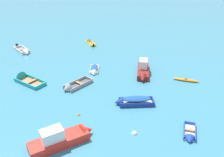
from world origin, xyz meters
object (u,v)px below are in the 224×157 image
at_px(motor_launch_red_back_row_center, 63,138).
at_px(rowboat_yellow_cluster_outer, 90,42).
at_px(rowboat_turquoise_far_left, 23,79).
at_px(rowboat_white_outer_left, 94,70).
at_px(rowboat_deep_blue_back_row_right, 130,101).
at_px(rowboat_grey_outer_right, 71,87).
at_px(rowboat_white_distant_center, 24,52).
at_px(mooring_buoy_far_field, 134,134).
at_px(motor_launch_maroon_cluster_inner, 143,71).
at_px(rowboat_blue_far_right, 189,136).
at_px(mooring_buoy_between_boats_left, 79,115).
at_px(kayak_orange_far_back, 186,80).

relative_size(motor_launch_red_back_row_center, rowboat_yellow_cluster_outer, 1.72).
distance_m(rowboat_turquoise_far_left, rowboat_white_outer_left, 8.99).
bearing_deg(rowboat_white_outer_left, rowboat_yellow_cluster_outer, 100.30).
bearing_deg(rowboat_deep_blue_back_row_right, motor_launch_red_back_row_center, -132.63).
bearing_deg(motor_launch_red_back_row_center, rowboat_grey_outer_right, 97.05).
distance_m(rowboat_white_distant_center, mooring_buoy_far_field, 25.26).
xyz_separation_m(rowboat_yellow_cluster_outer, mooring_buoy_far_field, (7.09, -24.15, -0.14)).
height_order(rowboat_turquoise_far_left, motor_launch_maroon_cluster_inner, motor_launch_maroon_cluster_inner).
distance_m(motor_launch_red_back_row_center, rowboat_blue_far_right, 10.65).
relative_size(rowboat_deep_blue_back_row_right, rowboat_grey_outer_right, 1.06).
xyz_separation_m(rowboat_grey_outer_right, motor_launch_maroon_cluster_inner, (8.55, 4.23, 0.37)).
relative_size(rowboat_yellow_cluster_outer, mooring_buoy_far_field, 6.55).
bearing_deg(mooring_buoy_between_boats_left, rowboat_turquoise_far_left, 139.29).
bearing_deg(rowboat_blue_far_right, mooring_buoy_far_field, 176.11).
bearing_deg(rowboat_yellow_cluster_outer, mooring_buoy_far_field, -73.64).
height_order(motor_launch_red_back_row_center, rowboat_blue_far_right, motor_launch_red_back_row_center).
height_order(rowboat_white_distant_center, kayak_orange_far_back, rowboat_white_distant_center).
xyz_separation_m(rowboat_white_distant_center, rowboat_yellow_cluster_outer, (9.77, 5.34, -0.08)).
bearing_deg(rowboat_grey_outer_right, rowboat_white_distant_center, 131.27).
bearing_deg(rowboat_white_distant_center, rowboat_turquoise_far_left, -70.04).
xyz_separation_m(motor_launch_red_back_row_center, rowboat_grey_outer_right, (-1.13, 9.10, -0.36)).
bearing_deg(motor_launch_red_back_row_center, kayak_orange_far_back, 42.88).
distance_m(rowboat_turquoise_far_left, mooring_buoy_between_boats_left, 10.78).
distance_m(mooring_buoy_between_boats_left, mooring_buoy_far_field, 5.88).
height_order(rowboat_deep_blue_back_row_right, rowboat_grey_outer_right, rowboat_grey_outer_right).
xyz_separation_m(rowboat_grey_outer_right, rowboat_blue_far_right, (11.70, -7.95, -0.05)).
xyz_separation_m(rowboat_white_distant_center, motor_launch_red_back_row_center, (10.94, -20.28, 0.34)).
bearing_deg(rowboat_grey_outer_right, mooring_buoy_far_field, -47.27).
xyz_separation_m(rowboat_white_distant_center, rowboat_blue_far_right, (21.51, -19.13, -0.07)).
xyz_separation_m(rowboat_yellow_cluster_outer, mooring_buoy_between_boats_left, (1.77, -21.63, -0.14)).
bearing_deg(rowboat_deep_blue_back_row_right, rowboat_turquoise_far_left, 159.81).
height_order(rowboat_deep_blue_back_row_right, rowboat_white_outer_left, rowboat_deep_blue_back_row_right).
distance_m(rowboat_yellow_cluster_outer, rowboat_grey_outer_right, 16.52).
bearing_deg(rowboat_turquoise_far_left, mooring_buoy_between_boats_left, -40.71).
bearing_deg(rowboat_grey_outer_right, kayak_orange_far_back, 10.83).
relative_size(rowboat_white_outer_left, mooring_buoy_between_boats_left, 10.72).
bearing_deg(rowboat_yellow_cluster_outer, motor_launch_maroon_cluster_inner, -55.05).
relative_size(rowboat_turquoise_far_left, rowboat_blue_far_right, 1.65).
distance_m(motor_launch_maroon_cluster_inner, rowboat_white_outer_left, 6.45).
bearing_deg(rowboat_turquoise_far_left, rowboat_deep_blue_back_row_right, -20.19).
height_order(kayak_orange_far_back, rowboat_yellow_cluster_outer, rowboat_yellow_cluster_outer).
height_order(motor_launch_red_back_row_center, rowboat_yellow_cluster_outer, motor_launch_red_back_row_center).
height_order(rowboat_grey_outer_right, motor_launch_maroon_cluster_inner, motor_launch_maroon_cluster_inner).
bearing_deg(motor_launch_red_back_row_center, rowboat_blue_far_right, 6.23).
height_order(kayak_orange_far_back, mooring_buoy_far_field, kayak_orange_far_back).
bearing_deg(mooring_buoy_between_boats_left, rowboat_grey_outer_right, 108.66).
distance_m(rowboat_deep_blue_back_row_right, mooring_buoy_between_boats_left, 5.51).
relative_size(motor_launch_red_back_row_center, rowboat_grey_outer_right, 1.34).
bearing_deg(rowboat_yellow_cluster_outer, rowboat_blue_far_right, -64.36).
bearing_deg(motor_launch_maroon_cluster_inner, rowboat_white_outer_left, 176.36).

